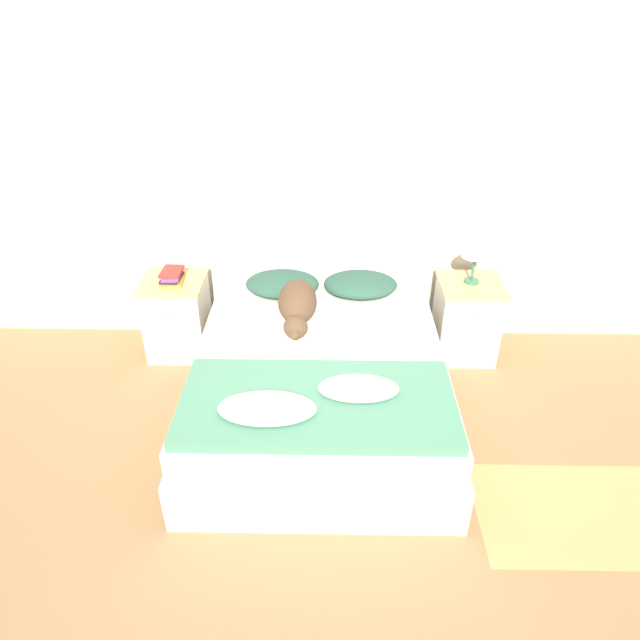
{
  "coord_description": "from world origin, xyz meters",
  "views": [
    {
      "loc": [
        -0.05,
        -2.01,
        2.65
      ],
      "look_at": [
        -0.1,
        1.24,
        0.65
      ],
      "focal_mm": 32.0,
      "sensor_mm": 36.0,
      "label": 1
    }
  ],
  "objects_px": {
    "dog": "(297,304)",
    "table_lamp": "(476,251)",
    "pillow_left": "(282,284)",
    "pillow_right": "(360,284)",
    "bed": "(319,383)",
    "nightstand_left": "(178,316)",
    "nightstand_right": "(466,319)",
    "book_stack": "(172,276)"
  },
  "relations": [
    {
      "from": "dog",
      "to": "table_lamp",
      "type": "xyz_separation_m",
      "value": [
        1.29,
        0.39,
        0.24
      ]
    },
    {
      "from": "pillow_left",
      "to": "pillow_right",
      "type": "height_order",
      "value": "same"
    },
    {
      "from": "bed",
      "to": "pillow_right",
      "type": "relative_size",
      "value": 3.59
    },
    {
      "from": "pillow_right",
      "to": "pillow_left",
      "type": "bearing_deg",
      "value": 180.0
    },
    {
      "from": "nightstand_left",
      "to": "pillow_right",
      "type": "bearing_deg",
      "value": -0.48
    },
    {
      "from": "bed",
      "to": "nightstand_left",
      "type": "relative_size",
      "value": 3.15
    },
    {
      "from": "nightstand_left",
      "to": "table_lamp",
      "type": "relative_size",
      "value": 1.93
    },
    {
      "from": "nightstand_right",
      "to": "pillow_right",
      "type": "distance_m",
      "value": 0.89
    },
    {
      "from": "pillow_right",
      "to": "table_lamp",
      "type": "height_order",
      "value": "table_lamp"
    },
    {
      "from": "bed",
      "to": "dog",
      "type": "bearing_deg",
      "value": 112.51
    },
    {
      "from": "pillow_left",
      "to": "nightstand_right",
      "type": "bearing_deg",
      "value": 0.48
    },
    {
      "from": "nightstand_right",
      "to": "pillow_left",
      "type": "xyz_separation_m",
      "value": [
        -1.43,
        -0.01,
        0.3
      ]
    },
    {
      "from": "nightstand_left",
      "to": "dog",
      "type": "height_order",
      "value": "dog"
    },
    {
      "from": "pillow_right",
      "to": "dog",
      "type": "xyz_separation_m",
      "value": [
        -0.46,
        -0.36,
        0.03
      ]
    },
    {
      "from": "table_lamp",
      "to": "bed",
      "type": "bearing_deg",
      "value": -145.33
    },
    {
      "from": "nightstand_left",
      "to": "pillow_right",
      "type": "xyz_separation_m",
      "value": [
        1.43,
        -0.01,
        0.3
      ]
    },
    {
      "from": "book_stack",
      "to": "table_lamp",
      "type": "height_order",
      "value": "table_lamp"
    },
    {
      "from": "nightstand_right",
      "to": "nightstand_left",
      "type": "bearing_deg",
      "value": 180.0
    },
    {
      "from": "pillow_left",
      "to": "dog",
      "type": "bearing_deg",
      "value": -69.81
    },
    {
      "from": "pillow_left",
      "to": "table_lamp",
      "type": "distance_m",
      "value": 1.45
    },
    {
      "from": "pillow_left",
      "to": "book_stack",
      "type": "distance_m",
      "value": 0.83
    },
    {
      "from": "nightstand_right",
      "to": "pillow_right",
      "type": "xyz_separation_m",
      "value": [
        -0.84,
        -0.01,
        0.3
      ]
    },
    {
      "from": "bed",
      "to": "dog",
      "type": "height_order",
      "value": "dog"
    },
    {
      "from": "nightstand_right",
      "to": "dog",
      "type": "relative_size",
      "value": 0.91
    },
    {
      "from": "nightstand_right",
      "to": "dog",
      "type": "xyz_separation_m",
      "value": [
        -1.29,
        -0.38,
        0.34
      ]
    },
    {
      "from": "pillow_right",
      "to": "book_stack",
      "type": "xyz_separation_m",
      "value": [
        -1.42,
        -0.0,
        0.05
      ]
    },
    {
      "from": "dog",
      "to": "nightstand_left",
      "type": "bearing_deg",
      "value": 158.82
    },
    {
      "from": "nightstand_left",
      "to": "book_stack",
      "type": "bearing_deg",
      "value": -63.21
    },
    {
      "from": "bed",
      "to": "nightstand_left",
      "type": "height_order",
      "value": "nightstand_left"
    },
    {
      "from": "bed",
      "to": "nightstand_left",
      "type": "distance_m",
      "value": 1.37
    },
    {
      "from": "dog",
      "to": "book_stack",
      "type": "relative_size",
      "value": 2.9
    },
    {
      "from": "bed",
      "to": "pillow_left",
      "type": "height_order",
      "value": "pillow_left"
    },
    {
      "from": "pillow_right",
      "to": "dog",
      "type": "distance_m",
      "value": 0.58
    },
    {
      "from": "nightstand_left",
      "to": "table_lamp",
      "type": "distance_m",
      "value": 2.34
    },
    {
      "from": "nightstand_right",
      "to": "book_stack",
      "type": "xyz_separation_m",
      "value": [
        -2.26,
        -0.01,
        0.36
      ]
    },
    {
      "from": "pillow_right",
      "to": "table_lamp",
      "type": "distance_m",
      "value": 0.88
    },
    {
      "from": "pillow_right",
      "to": "book_stack",
      "type": "relative_size",
      "value": 2.31
    },
    {
      "from": "pillow_left",
      "to": "pillow_right",
      "type": "distance_m",
      "value": 0.59
    },
    {
      "from": "bed",
      "to": "book_stack",
      "type": "xyz_separation_m",
      "value": [
        -1.13,
        0.75,
        0.41
      ]
    },
    {
      "from": "pillow_left",
      "to": "table_lamp",
      "type": "relative_size",
      "value": 1.69
    },
    {
      "from": "dog",
      "to": "table_lamp",
      "type": "relative_size",
      "value": 2.12
    },
    {
      "from": "nightstand_left",
      "to": "dog",
      "type": "distance_m",
      "value": 1.1
    }
  ]
}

